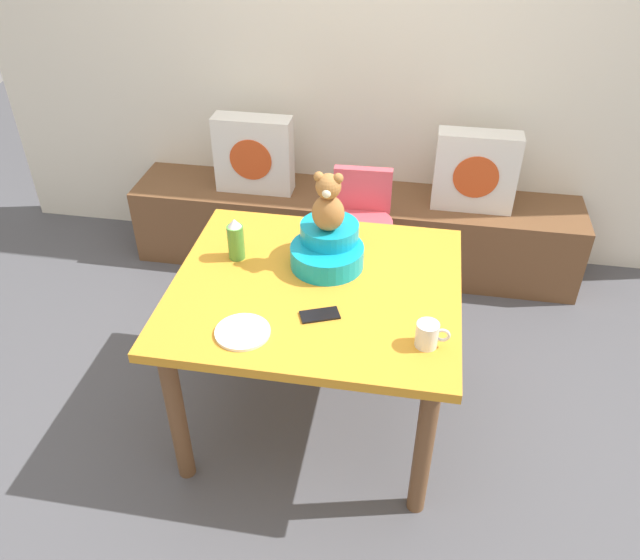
# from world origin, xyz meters

# --- Properties ---
(ground_plane) EXTENTS (8.00, 8.00, 0.00)m
(ground_plane) POSITION_xyz_m (0.00, 0.00, 0.00)
(ground_plane) COLOR #4C4C51
(back_wall) EXTENTS (4.40, 0.10, 2.60)m
(back_wall) POSITION_xyz_m (0.00, 1.53, 1.30)
(back_wall) COLOR silver
(back_wall) RESTS_ON ground_plane
(window_bench) EXTENTS (2.60, 0.44, 0.46)m
(window_bench) POSITION_xyz_m (0.00, 1.26, 0.23)
(window_bench) COLOR brown
(window_bench) RESTS_ON ground_plane
(pillow_floral_left) EXTENTS (0.44, 0.15, 0.44)m
(pillow_floral_left) POSITION_xyz_m (-0.58, 1.24, 0.68)
(pillow_floral_left) COLOR white
(pillow_floral_left) RESTS_ON window_bench
(pillow_floral_right) EXTENTS (0.44, 0.15, 0.44)m
(pillow_floral_right) POSITION_xyz_m (0.66, 1.24, 0.68)
(pillow_floral_right) COLOR white
(pillow_floral_right) RESTS_ON window_bench
(book_stack) EXTENTS (0.20, 0.14, 0.05)m
(book_stack) POSITION_xyz_m (-0.05, 1.26, 0.49)
(book_stack) COLOR #52556A
(book_stack) RESTS_ON window_bench
(dining_table) EXTENTS (1.13, 1.01, 0.74)m
(dining_table) POSITION_xyz_m (0.00, 0.00, 0.63)
(dining_table) COLOR orange
(dining_table) RESTS_ON ground_plane
(highchair) EXTENTS (0.34, 0.46, 0.79)m
(highchair) POSITION_xyz_m (0.08, 0.82, 0.52)
(highchair) COLOR #D84C59
(highchair) RESTS_ON ground_plane
(infant_seat_teal) EXTENTS (0.30, 0.33, 0.16)m
(infant_seat_teal) POSITION_xyz_m (0.02, 0.16, 0.81)
(infant_seat_teal) COLOR #1094B2
(infant_seat_teal) RESTS_ON dining_table
(teddy_bear) EXTENTS (0.13, 0.12, 0.25)m
(teddy_bear) POSITION_xyz_m (0.02, 0.16, 1.02)
(teddy_bear) COLOR #A26B36
(teddy_bear) RESTS_ON infant_seat_teal
(ketchup_bottle) EXTENTS (0.07, 0.07, 0.18)m
(ketchup_bottle) POSITION_xyz_m (-0.36, 0.13, 0.83)
(ketchup_bottle) COLOR #4C8C33
(ketchup_bottle) RESTS_ON dining_table
(coffee_mug) EXTENTS (0.12, 0.08, 0.09)m
(coffee_mug) POSITION_xyz_m (0.44, -0.28, 0.79)
(coffee_mug) COLOR silver
(coffee_mug) RESTS_ON dining_table
(dinner_plate_near) EXTENTS (0.20, 0.20, 0.01)m
(dinner_plate_near) POSITION_xyz_m (-0.21, -0.33, 0.75)
(dinner_plate_near) COLOR white
(dinner_plate_near) RESTS_ON dining_table
(cell_phone) EXTENTS (0.16, 0.12, 0.01)m
(cell_phone) POSITION_xyz_m (0.05, -0.19, 0.74)
(cell_phone) COLOR black
(cell_phone) RESTS_ON dining_table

